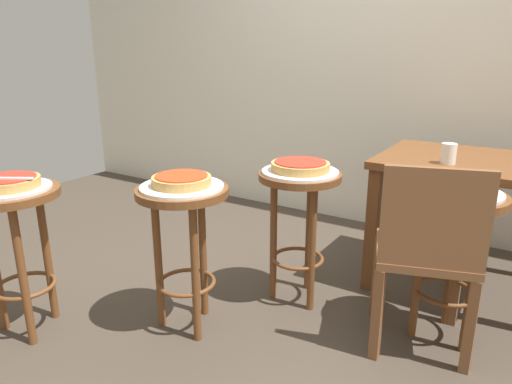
# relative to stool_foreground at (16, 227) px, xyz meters

# --- Properties ---
(ground_plane) EXTENTS (6.00, 6.00, 0.00)m
(ground_plane) POSITION_rel_stool_foreground_xyz_m (0.89, 0.62, -0.52)
(ground_plane) COLOR #42382D
(back_wall) EXTENTS (6.00, 0.10, 3.00)m
(back_wall) POSITION_rel_stool_foreground_xyz_m (0.89, 2.27, 0.98)
(back_wall) COLOR silver
(back_wall) RESTS_ON ground_plane
(stool_foreground) EXTENTS (0.41, 0.41, 0.69)m
(stool_foreground) POSITION_rel_stool_foreground_xyz_m (0.00, 0.00, 0.00)
(stool_foreground) COLOR brown
(stool_foreground) RESTS_ON ground_plane
(serving_plate_foreground) EXTENTS (0.34, 0.34, 0.01)m
(serving_plate_foreground) POSITION_rel_stool_foreground_xyz_m (0.00, -0.00, 0.18)
(serving_plate_foreground) COLOR silver
(serving_plate_foreground) RESTS_ON stool_foreground
(pizza_foreground) EXTENTS (0.26, 0.26, 0.05)m
(pizza_foreground) POSITION_rel_stool_foreground_xyz_m (0.00, -0.00, 0.21)
(pizza_foreground) COLOR tan
(pizza_foreground) RESTS_ON serving_plate_foreground
(stool_middle) EXTENTS (0.41, 0.41, 0.69)m
(stool_middle) POSITION_rel_stool_foreground_xyz_m (0.61, 0.42, 0.00)
(stool_middle) COLOR brown
(stool_middle) RESTS_ON ground_plane
(serving_plate_middle) EXTENTS (0.37, 0.37, 0.01)m
(serving_plate_middle) POSITION_rel_stool_foreground_xyz_m (0.61, 0.42, 0.18)
(serving_plate_middle) COLOR white
(serving_plate_middle) RESTS_ON stool_middle
(pizza_middle) EXTENTS (0.26, 0.26, 0.05)m
(pizza_middle) POSITION_rel_stool_foreground_xyz_m (0.61, 0.42, 0.21)
(pizza_middle) COLOR tan
(pizza_middle) RESTS_ON serving_plate_middle
(stool_leftside) EXTENTS (0.41, 0.41, 0.69)m
(stool_leftside) POSITION_rel_stool_foreground_xyz_m (0.92, 0.93, 0.00)
(stool_leftside) COLOR brown
(stool_leftside) RESTS_ON ground_plane
(serving_plate_leftside) EXTENTS (0.38, 0.38, 0.01)m
(serving_plate_leftside) POSITION_rel_stool_foreground_xyz_m (0.92, 0.93, 0.18)
(serving_plate_leftside) COLOR silver
(serving_plate_leftside) RESTS_ON stool_leftside
(pizza_leftside) EXTENTS (0.29, 0.29, 0.05)m
(pizza_leftside) POSITION_rel_stool_foreground_xyz_m (0.92, 0.93, 0.21)
(pizza_leftside) COLOR tan
(pizza_leftside) RESTS_ON serving_plate_leftside
(stool_rear) EXTENTS (0.41, 0.41, 0.69)m
(stool_rear) POSITION_rel_stool_foreground_xyz_m (1.64, 0.98, 0.00)
(stool_rear) COLOR brown
(stool_rear) RESTS_ON ground_plane
(serving_plate_rear) EXTENTS (0.36, 0.36, 0.01)m
(serving_plate_rear) POSITION_rel_stool_foreground_xyz_m (1.64, 0.98, 0.18)
(serving_plate_rear) COLOR silver
(serving_plate_rear) RESTS_ON stool_rear
(pizza_rear) EXTENTS (0.29, 0.29, 0.02)m
(pizza_rear) POSITION_rel_stool_foreground_xyz_m (1.64, 0.98, 0.19)
(pizza_rear) COLOR tan
(pizza_rear) RESTS_ON serving_plate_rear
(dining_table) EXTENTS (0.88, 0.73, 0.72)m
(dining_table) POSITION_rel_stool_foreground_xyz_m (1.60, 1.55, 0.09)
(dining_table) COLOR brown
(dining_table) RESTS_ON ground_plane
(cup_near_edge) EXTENTS (0.07, 0.07, 0.10)m
(cup_near_edge) POSITION_rel_stool_foreground_xyz_m (1.52, 1.36, 0.26)
(cup_near_edge) COLOR silver
(cup_near_edge) RESTS_ON dining_table
(wooden_chair) EXTENTS (0.50, 0.50, 0.85)m
(wooden_chair) POSITION_rel_stool_foreground_xyz_m (1.57, 0.82, -0.05)
(wooden_chair) COLOR brown
(wooden_chair) RESTS_ON ground_plane
(pizza_server_knife) EXTENTS (0.20, 0.13, 0.01)m
(pizza_server_knife) POSITION_rel_stool_foreground_xyz_m (0.03, -0.02, 0.23)
(pizza_server_knife) COLOR silver
(pizza_server_knife) RESTS_ON pizza_foreground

